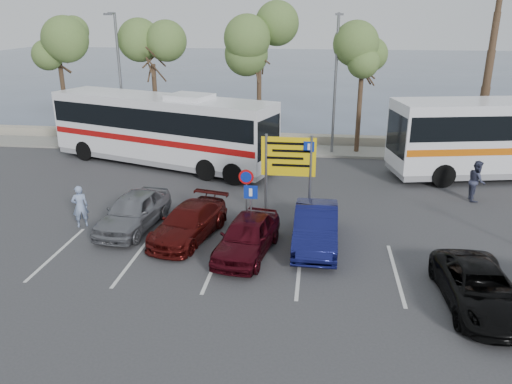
# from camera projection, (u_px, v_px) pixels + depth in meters

# --- Properties ---
(ground) EXTENTS (120.00, 120.00, 0.00)m
(ground) POSITION_uv_depth(u_px,v_px,m) (253.00, 252.00, 18.03)
(ground) COLOR #363639
(ground) RESTS_ON ground
(kerb_strip) EXTENTS (44.00, 2.40, 0.15)m
(kerb_strip) POSITION_uv_depth(u_px,v_px,m) (283.00, 150.00, 31.06)
(kerb_strip) COLOR gray
(kerb_strip) RESTS_ON ground
(seawall) EXTENTS (48.00, 0.80, 0.60)m
(seawall) POSITION_uv_depth(u_px,v_px,m) (285.00, 139.00, 32.85)
(seawall) COLOR #A09880
(seawall) RESTS_ON ground
(sea) EXTENTS (140.00, 140.00, 0.00)m
(sea) POSITION_uv_depth(u_px,v_px,m) (306.00, 70.00, 74.00)
(sea) COLOR #38465A
(sea) RESTS_ON ground
(tree_far_left) EXTENTS (3.20, 3.20, 7.60)m
(tree_far_left) POSITION_uv_depth(u_px,v_px,m) (57.00, 44.00, 30.60)
(tree_far_left) COLOR #382619
(tree_far_left) RESTS_ON kerb_strip
(tree_left) EXTENTS (3.20, 3.20, 7.20)m
(tree_left) POSITION_uv_depth(u_px,v_px,m) (152.00, 50.00, 30.00)
(tree_left) COLOR #382619
(tree_left) RESTS_ON kerb_strip
(tree_mid) EXTENTS (3.20, 3.20, 8.00)m
(tree_mid) POSITION_uv_depth(u_px,v_px,m) (259.00, 40.00, 29.01)
(tree_mid) COLOR #382619
(tree_mid) RESTS_ON kerb_strip
(tree_right) EXTENTS (3.20, 3.20, 7.40)m
(tree_right) POSITION_uv_depth(u_px,v_px,m) (363.00, 49.00, 28.46)
(tree_right) COLOR #382619
(tree_right) RESTS_ON kerb_strip
(street_lamp_left) EXTENTS (0.45, 1.15, 8.01)m
(street_lamp_left) POSITION_uv_depth(u_px,v_px,m) (119.00, 74.00, 30.26)
(street_lamp_left) COLOR slate
(street_lamp_left) RESTS_ON kerb_strip
(street_lamp_right) EXTENTS (0.45, 1.15, 8.01)m
(street_lamp_right) POSITION_uv_depth(u_px,v_px,m) (336.00, 78.00, 28.72)
(street_lamp_right) COLOR slate
(street_lamp_right) RESTS_ON kerb_strip
(direction_sign) EXTENTS (2.20, 0.12, 3.60)m
(direction_sign) POSITION_uv_depth(u_px,v_px,m) (288.00, 163.00, 20.07)
(direction_sign) COLOR slate
(direction_sign) RESTS_ON ground
(sign_no_stop) EXTENTS (0.60, 0.08, 2.35)m
(sign_no_stop) POSITION_uv_depth(u_px,v_px,m) (246.00, 188.00, 19.79)
(sign_no_stop) COLOR slate
(sign_no_stop) RESTS_ON ground
(sign_parking) EXTENTS (0.50, 0.07, 2.25)m
(sign_parking) POSITION_uv_depth(u_px,v_px,m) (251.00, 206.00, 18.29)
(sign_parking) COLOR slate
(sign_parking) RESTS_ON ground
(lane_markings) EXTENTS (12.02, 4.20, 0.01)m
(lane_markings) POSITION_uv_depth(u_px,v_px,m) (217.00, 263.00, 17.23)
(lane_markings) COLOR silver
(lane_markings) RESTS_ON ground
(coach_bus_left) EXTENTS (13.37, 7.00, 4.11)m
(coach_bus_left) POSITION_uv_depth(u_px,v_px,m) (162.00, 132.00, 27.68)
(coach_bus_left) COLOR white
(coach_bus_left) RESTS_ON ground
(car_silver_a) EXTENTS (2.21, 4.45, 1.46)m
(car_silver_a) POSITION_uv_depth(u_px,v_px,m) (134.00, 211.00, 19.77)
(car_silver_a) COLOR slate
(car_silver_a) RESTS_ON ground
(car_blue) EXTENTS (1.59, 4.47, 1.47)m
(car_blue) POSITION_uv_depth(u_px,v_px,m) (316.00, 227.00, 18.28)
(car_blue) COLOR #10144D
(car_blue) RESTS_ON ground
(car_maroon) EXTENTS (2.71, 4.61, 1.25)m
(car_maroon) POSITION_uv_depth(u_px,v_px,m) (189.00, 222.00, 18.95)
(car_maroon) COLOR #470D0B
(car_maroon) RESTS_ON ground
(car_red) EXTENTS (2.29, 4.31, 1.40)m
(car_red) POSITION_uv_depth(u_px,v_px,m) (247.00, 236.00, 17.64)
(car_red) COLOR #410912
(car_red) RESTS_ON ground
(suv_black) EXTENTS (2.20, 4.46, 1.22)m
(suv_black) POSITION_uv_depth(u_px,v_px,m) (480.00, 288.00, 14.46)
(suv_black) COLOR black
(suv_black) RESTS_ON ground
(pedestrian_near) EXTENTS (0.75, 0.68, 1.72)m
(pedestrian_near) POSITION_uv_depth(u_px,v_px,m) (80.00, 206.00, 19.88)
(pedestrian_near) COLOR #8296BE
(pedestrian_near) RESTS_ON ground
(pedestrian_far) EXTENTS (0.78, 0.97, 1.88)m
(pedestrian_far) POSITION_uv_depth(u_px,v_px,m) (476.00, 181.00, 22.66)
(pedestrian_far) COLOR #373B53
(pedestrian_far) RESTS_ON ground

